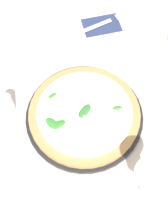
% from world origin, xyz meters
% --- Properties ---
extents(ground_plane, '(6.00, 6.00, 0.00)m').
position_xyz_m(ground_plane, '(0.00, 0.00, 0.00)').
color(ground_plane, beige).
extents(pizza_arugula_main, '(0.32, 0.32, 0.05)m').
position_xyz_m(pizza_arugula_main, '(-0.03, 0.00, 0.02)').
color(pizza_arugula_main, black).
rests_on(pizza_arugula_main, ground_plane).
extents(wine_glass, '(0.08, 0.08, 0.15)m').
position_xyz_m(wine_glass, '(-0.01, -0.24, 0.11)').
color(wine_glass, white).
rests_on(wine_glass, ground_plane).
extents(napkin, '(0.14, 0.11, 0.01)m').
position_xyz_m(napkin, '(0.19, 0.26, 0.00)').
color(napkin, navy).
rests_on(napkin, ground_plane).
extents(fork, '(0.21, 0.02, 0.00)m').
position_xyz_m(fork, '(0.20, 0.26, 0.01)').
color(fork, silver).
rests_on(fork, ground_plane).
extents(shaker_pepper, '(0.03, 0.03, 0.07)m').
position_xyz_m(shaker_pepper, '(-0.20, 0.13, 0.03)').
color(shaker_pepper, silver).
rests_on(shaker_pepper, ground_plane).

